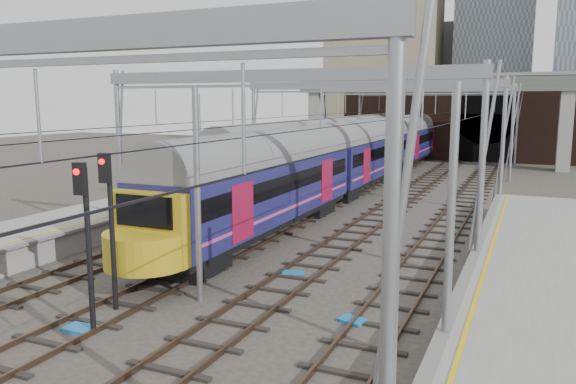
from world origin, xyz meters
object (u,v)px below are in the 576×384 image
at_px(signal_near_centre, 86,227).
at_px(signal_near_left, 110,213).
at_px(train_second, 356,142).
at_px(train_main, 392,145).

bearing_deg(signal_near_centre, signal_near_left, 106.03).
bearing_deg(signal_near_centre, train_second, 91.34).
xyz_separation_m(train_main, signal_near_left, (-0.04, -37.29, 0.49)).
height_order(train_main, signal_near_centre, train_main).
relative_size(train_second, signal_near_left, 10.70).
distance_m(train_second, signal_near_centre, 41.24).
relative_size(train_second, signal_near_centre, 10.89).
distance_m(train_main, signal_near_left, 37.30).
bearing_deg(train_second, signal_near_left, -84.25).
relative_size(train_main, signal_near_centre, 14.48).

